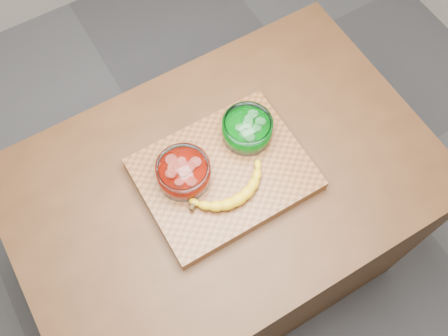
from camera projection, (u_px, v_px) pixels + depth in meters
ground at (224, 261)px, 2.21m from camera, size 3.50×3.50×0.00m
counter at (224, 229)px, 1.80m from camera, size 1.20×0.80×0.90m
cutting_board at (224, 174)px, 1.38m from camera, size 0.45×0.35×0.04m
bowl_red at (184, 173)px, 1.32m from camera, size 0.14×0.14×0.07m
bowl_green at (247, 129)px, 1.38m from camera, size 0.14×0.14×0.07m
banana at (232, 191)px, 1.32m from camera, size 0.26×0.12×0.04m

